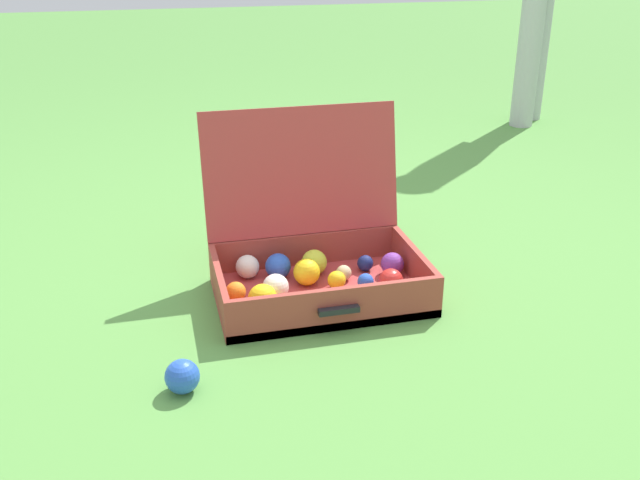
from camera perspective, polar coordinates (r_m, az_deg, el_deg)
ground_plane at (r=2.12m, az=-0.51°, el=-4.07°), size 16.00×16.00×0.00m
open_suitcase at (r=2.08m, az=-0.61°, el=-1.27°), size 0.59×0.49×0.50m
stray_ball_on_grass at (r=1.70m, az=-10.92°, el=-10.63°), size 0.08×0.08×0.08m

